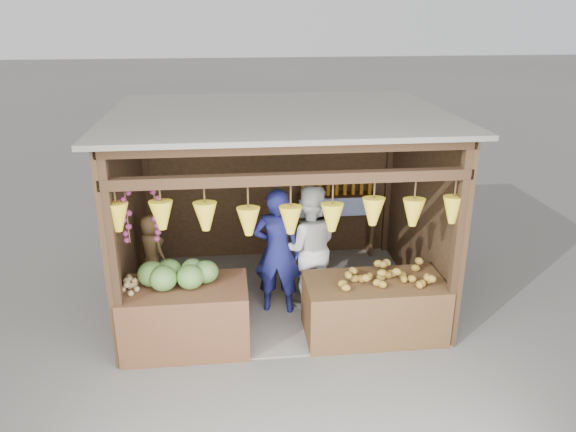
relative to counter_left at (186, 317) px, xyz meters
The scene contains 12 objects.
ground 1.71m from the counter_left, 41.97° to the left, with size 80.00×80.00×0.00m, color #514F49.
stall_structure 2.04m from the counter_left, 41.64° to the left, with size 4.30×3.30×2.66m.
back_shelf 3.34m from the counter_left, 46.34° to the left, with size 1.25×0.32×1.32m.
counter_left is the anchor object (origin of this frame).
counter_right 2.32m from the counter_left, ahead, with size 1.72×0.85×0.74m, color #4B2F19.
stool 1.27m from the counter_left, 114.14° to the left, with size 0.34×0.34×0.32m, color black.
man_standing 1.46m from the counter_left, 31.90° to the left, with size 0.64×0.42×1.76m, color #161953.
woman_standing 1.88m from the counter_left, 27.91° to the left, with size 0.85×0.66×1.74m, color silver.
vendor_seated 1.31m from the counter_left, 114.14° to the left, with size 0.49×0.32×0.99m, color brown.
melon_pile 0.57m from the counter_left, 134.53° to the left, with size 1.00×0.50×0.32m, color #1C4E14, non-canonical shape.
tanfruit_pile 0.81m from the counter_left, behind, with size 0.34×0.40×0.13m, color olive, non-canonical shape.
mango_pile 2.46m from the counter_left, ahead, with size 1.40×0.64×0.22m, color #AD4617, non-canonical shape.
Camera 1 is at (-0.65, -7.12, 3.92)m, focal length 35.00 mm.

